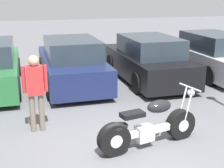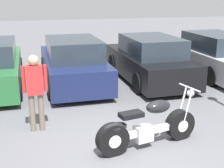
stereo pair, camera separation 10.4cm
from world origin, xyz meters
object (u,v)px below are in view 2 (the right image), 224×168
(motorcycle, at_px, (147,127))
(parked_car_silver, at_px, (212,55))
(parked_car_navy, at_px, (73,63))
(parked_car_black, at_px, (148,60))
(person_standing, at_px, (35,87))

(motorcycle, distance_m, parked_car_silver, 6.34)
(parked_car_navy, distance_m, parked_car_black, 2.54)
(motorcycle, bearing_deg, person_standing, 146.83)
(parked_car_navy, distance_m, person_standing, 3.62)
(motorcycle, distance_m, person_standing, 2.46)
(motorcycle, distance_m, parked_car_black, 4.83)
(parked_car_black, relative_size, person_standing, 2.73)
(motorcycle, xyz_separation_m, person_standing, (-2.00, 1.31, 0.58))
(parked_car_navy, relative_size, parked_car_silver, 1.00)
(parked_car_navy, height_order, person_standing, person_standing)
(parked_car_navy, bearing_deg, person_standing, -110.68)
(parked_car_silver, bearing_deg, parked_car_black, -176.52)
(parked_car_navy, bearing_deg, motorcycle, -81.12)
(motorcycle, xyz_separation_m, parked_car_black, (1.80, 4.48, 0.29))
(parked_car_black, height_order, person_standing, person_standing)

